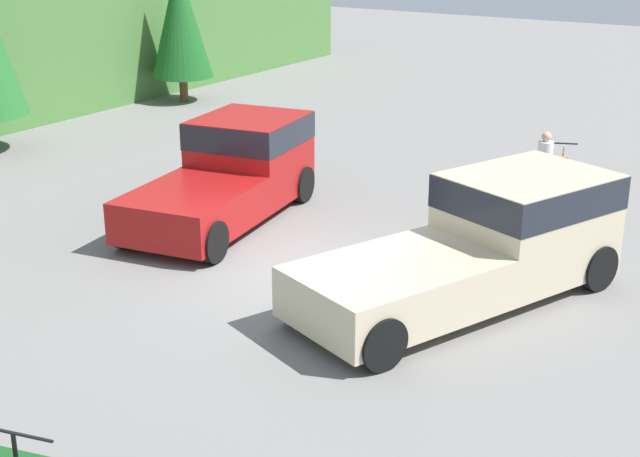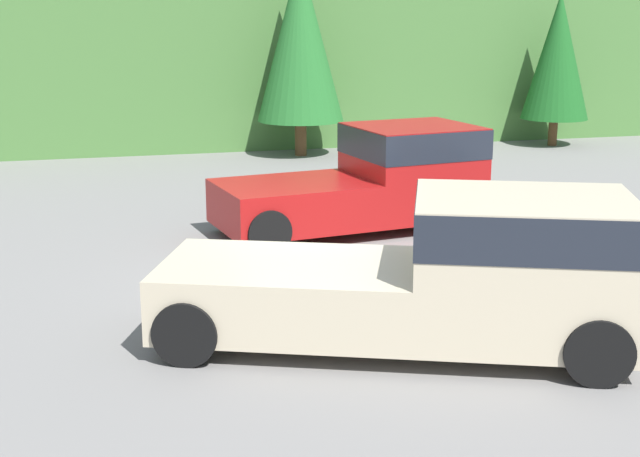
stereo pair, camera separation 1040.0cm
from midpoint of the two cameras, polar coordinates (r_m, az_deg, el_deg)
The scene contains 7 objects.
ground_plane at distance 14.16m, azimuth 20.80°, elevation -8.39°, with size 80.00×80.00×0.00m, color slate.
hillside_backdrop at distance 27.82m, azimuth 1.95°, elevation 8.71°, with size 44.00×6.00×5.21m.
tree_left at distance 24.85m, azimuth 10.35°, elevation 9.47°, with size 2.47×2.47×5.62m.
tree_mid_left at distance 29.08m, azimuth 25.03°, elevation 7.90°, with size 2.05×2.05×4.65m.
pickup_truck_red at distance 17.28m, azimuth 20.50°, elevation -0.80°, with size 5.29×2.89×1.97m.
pickup_truck_second at distance 12.19m, azimuth 32.90°, elevation -8.26°, with size 6.20×4.11×1.97m.
traffic_cone at distance 20.33m, azimuth 24.90°, elevation -1.33°, with size 0.42×0.42×0.55m.
Camera 2 is at (-3.40, -12.97, 4.20)m, focal length 50.00 mm.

